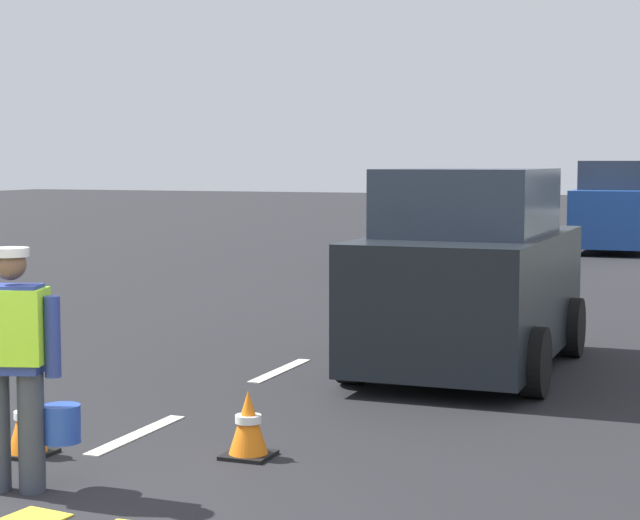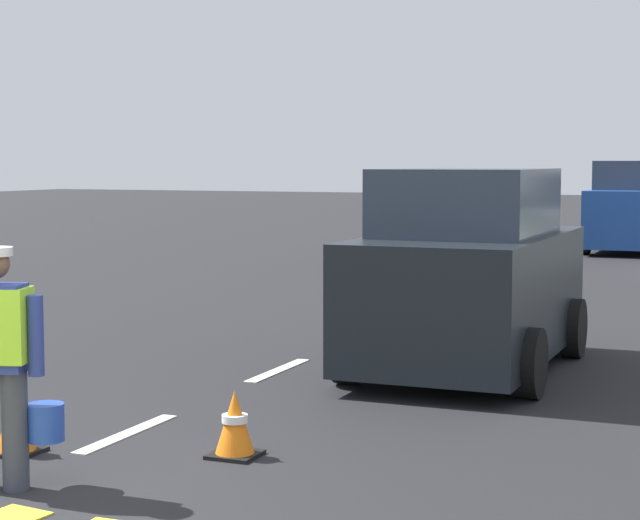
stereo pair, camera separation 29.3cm
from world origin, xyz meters
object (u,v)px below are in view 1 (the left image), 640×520
Objects in this scene: traffic_cone_far at (248,424)px; car_outgoing_far at (615,209)px; car_oncoming_second at (439,223)px; road_worker at (16,356)px; car_outgoing_ahead at (470,277)px; traffic_cone_near at (27,421)px.

car_outgoing_far is at bearing 88.95° from traffic_cone_far.
car_outgoing_far is at bearing 59.37° from car_oncoming_second.
road_worker is 22.33m from car_outgoing_far.
road_worker is 0.43× the size of car_outgoing_ahead.
car_outgoing_ahead is at bearing 71.53° from road_worker.
car_oncoming_second is at bearing 99.84° from traffic_cone_far.
car_oncoming_second is at bearing -120.63° from car_outgoing_far.
traffic_cone_near is 0.14× the size of car_outgoing_ahead.
car_outgoing_far is at bearing 86.19° from road_worker.
car_outgoing_far reaches higher than road_worker.
road_worker is 1.87m from traffic_cone_far.
car_oncoming_second reaches higher than road_worker.
car_outgoing_ahead reaches higher than car_oncoming_second.
car_outgoing_ahead is 12.07m from car_oncoming_second.
traffic_cone_far is at bearing -91.05° from car_outgoing_far.
car_outgoing_far reaches higher than traffic_cone_far.
car_oncoming_second reaches higher than traffic_cone_far.
car_oncoming_second is 0.91× the size of car_outgoing_far.
car_outgoing_ahead is 0.99× the size of car_oncoming_second.
car_outgoing_far is (1.48, 22.28, 0.12)m from road_worker.
road_worker is 0.39× the size of car_outgoing_far.
traffic_cone_far is at bearing 19.25° from traffic_cone_near.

